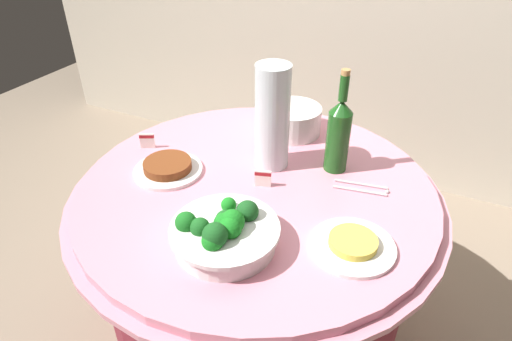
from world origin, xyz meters
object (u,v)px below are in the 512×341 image
object	(u,v)px
wine_bottle	(339,133)
label_placard_front	(147,140)
decorative_fruit_vase	(272,122)
broccoli_bowl	(224,233)
food_plate_stir_fry	(168,168)
serving_tongs	(363,188)
plate_stack	(292,120)
label_placard_mid	(262,178)
food_plate_fried_egg	(353,245)

from	to	relation	value
wine_bottle	label_placard_front	size ratio (longest dim) A/B	6.11
decorative_fruit_vase	broccoli_bowl	bearing A→B (deg)	-82.67
wine_bottle	food_plate_stir_fry	world-z (taller)	wine_bottle
serving_tongs	plate_stack	bearing A→B (deg)	143.77
broccoli_bowl	label_placard_front	xyz separation A→B (m)	(-0.49, 0.32, -0.01)
decorative_fruit_vase	wine_bottle	bearing A→B (deg)	18.26
label_placard_mid	food_plate_stir_fry	bearing A→B (deg)	-169.22
broccoli_bowl	label_placard_mid	distance (m)	0.28
decorative_fruit_vase	label_placard_front	distance (m)	0.46
broccoli_bowl	decorative_fruit_vase	world-z (taller)	decorative_fruit_vase
food_plate_stir_fry	label_placard_mid	distance (m)	0.31
food_plate_fried_egg	label_placard_mid	distance (m)	0.35
plate_stack	food_plate_stir_fry	size ratio (longest dim) A/B	0.95
decorative_fruit_vase	food_plate_stir_fry	distance (m)	0.36
plate_stack	label_placard_front	xyz separation A→B (m)	(-0.41, -0.33, -0.02)
food_plate_stir_fry	label_placard_mid	world-z (taller)	label_placard_mid
food_plate_stir_fry	broccoli_bowl	bearing A→B (deg)	-33.48
food_plate_stir_fry	food_plate_fried_egg	distance (m)	0.63
food_plate_fried_egg	label_placard_mid	bearing A→B (deg)	155.94
wine_bottle	label_placard_mid	xyz separation A→B (m)	(-0.17, -0.20, -0.10)
serving_tongs	label_placard_mid	xyz separation A→B (m)	(-0.28, -0.12, 0.03)
broccoli_bowl	label_placard_front	bearing A→B (deg)	146.97
plate_stack	wine_bottle	distance (m)	0.29
serving_tongs	broccoli_bowl	bearing A→B (deg)	-122.55
broccoli_bowl	plate_stack	distance (m)	0.65
wine_bottle	label_placard_front	distance (m)	0.66
food_plate_fried_egg	broccoli_bowl	bearing A→B (deg)	-155.73
decorative_fruit_vase	serving_tongs	bearing A→B (deg)	-1.53
wine_bottle	decorative_fruit_vase	world-z (taller)	decorative_fruit_vase
plate_stack	label_placard_mid	size ratio (longest dim) A/B	3.82
decorative_fruit_vase	plate_stack	bearing A→B (deg)	95.10
food_plate_fried_egg	decorative_fruit_vase	bearing A→B (deg)	141.79
wine_bottle	decorative_fruit_vase	bearing A→B (deg)	-161.74
serving_tongs	label_placard_front	bearing A→B (deg)	-173.42
broccoli_bowl	label_placard_front	world-z (taller)	broccoli_bowl
decorative_fruit_vase	food_plate_fried_egg	size ratio (longest dim) A/B	1.55
plate_stack	food_plate_fried_egg	distance (m)	0.63
broccoli_bowl	food_plate_stir_fry	xyz separation A→B (m)	(-0.33, 0.22, -0.03)
serving_tongs	wine_bottle	bearing A→B (deg)	146.76
food_plate_stir_fry	label_placard_front	size ratio (longest dim) A/B	4.00
label_placard_front	wine_bottle	bearing A→B (deg)	14.15
broccoli_bowl	food_plate_stir_fry	bearing A→B (deg)	146.52
serving_tongs	label_placard_front	world-z (taller)	label_placard_front
broccoli_bowl	decorative_fruit_vase	xyz separation A→B (m)	(-0.05, 0.41, 0.11)
broccoli_bowl	plate_stack	xyz separation A→B (m)	(-0.07, 0.64, 0.01)
food_plate_fried_egg	label_placard_front	bearing A→B (deg)	166.93
plate_stack	wine_bottle	size ratio (longest dim) A/B	0.62
label_placard_front	plate_stack	bearing A→B (deg)	38.44
label_placard_mid	plate_stack	bearing A→B (deg)	97.71
serving_tongs	label_placard_front	xyz separation A→B (m)	(-0.74, -0.09, 0.03)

